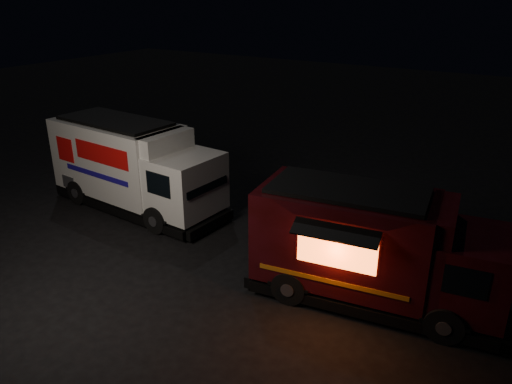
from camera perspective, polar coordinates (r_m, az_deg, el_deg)
The scene contains 3 objects.
ground at distance 14.17m, azimuth -5.26°, elevation -8.54°, with size 80.00×80.00×0.00m, color black.
white_truck at distance 17.68m, azimuth -13.50°, elevation 2.83°, with size 6.80×2.32×3.08m, color silver, non-canonical shape.
red_truck at distance 12.42m, azimuth 13.70°, elevation -6.26°, with size 6.16×2.27×2.87m, color #33090F, non-canonical shape.
Camera 1 is at (7.51, -9.60, 7.23)m, focal length 35.00 mm.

